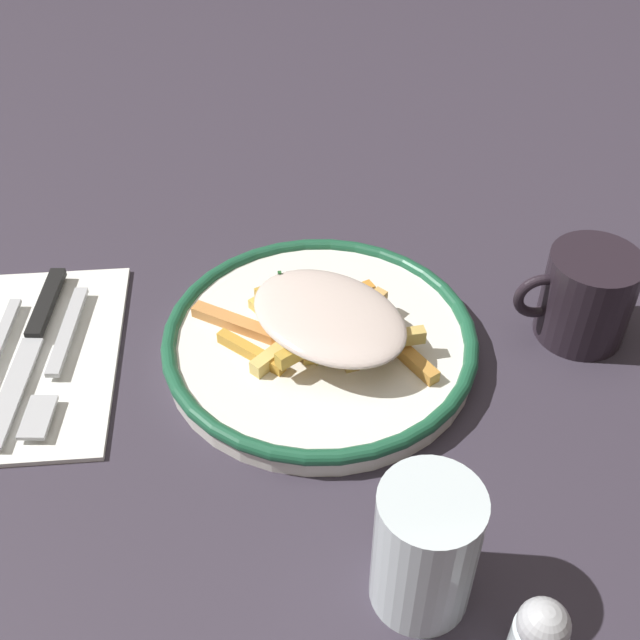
# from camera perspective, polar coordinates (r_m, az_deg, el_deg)

# --- Properties ---
(ground_plane) EXTENTS (2.60, 2.60, 0.00)m
(ground_plane) POSITION_cam_1_polar(r_m,az_deg,el_deg) (0.70, 0.00, -2.30)
(ground_plane) COLOR #362F3C
(plate) EXTENTS (0.27, 0.27, 0.02)m
(plate) POSITION_cam_1_polar(r_m,az_deg,el_deg) (0.70, 0.00, -1.54)
(plate) COLOR white
(plate) RESTS_ON ground_plane
(fries_heap) EXTENTS (0.20, 0.17, 0.04)m
(fries_heap) POSITION_cam_1_polar(r_m,az_deg,el_deg) (0.67, 0.43, -0.07)
(fries_heap) COLOR #D48243
(fries_heap) RESTS_ON plate
(napkin) EXTENTS (0.16, 0.23, 0.01)m
(napkin) POSITION_cam_1_polar(r_m,az_deg,el_deg) (0.74, -19.78, -2.44)
(napkin) COLOR white
(napkin) RESTS_ON ground_plane
(fork) EXTENTS (0.04, 0.18, 0.01)m
(fork) POSITION_cam_1_polar(r_m,az_deg,el_deg) (0.72, -18.00, -2.58)
(fork) COLOR silver
(fork) RESTS_ON napkin
(knife) EXTENTS (0.04, 0.21, 0.01)m
(knife) POSITION_cam_1_polar(r_m,az_deg,el_deg) (0.75, -19.53, -0.98)
(knife) COLOR black
(knife) RESTS_ON napkin
(water_glass) EXTENTS (0.07, 0.07, 0.10)m
(water_glass) POSITION_cam_1_polar(r_m,az_deg,el_deg) (0.53, 7.44, -15.72)
(water_glass) COLOR silver
(water_glass) RESTS_ON ground_plane
(coffee_mug) EXTENTS (0.11, 0.08, 0.08)m
(coffee_mug) POSITION_cam_1_polar(r_m,az_deg,el_deg) (0.73, 18.35, 1.40)
(coffee_mug) COLOR black
(coffee_mug) RESTS_ON ground_plane
(salt_shaker) EXTENTS (0.03, 0.03, 0.07)m
(salt_shaker) POSITION_cam_1_polar(r_m,az_deg,el_deg) (0.53, 15.11, -20.97)
(salt_shaker) COLOR silver
(salt_shaker) RESTS_ON ground_plane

